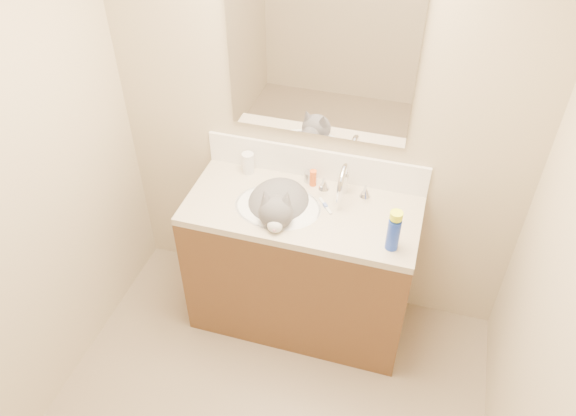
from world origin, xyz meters
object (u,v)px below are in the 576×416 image
Objects in this scene: faucet at (343,184)px; amber_bottle at (313,178)px; vanity_cabinet at (301,268)px; spray_can at (393,234)px; silver_jar at (309,177)px; pill_bottle at (248,163)px; basin at (278,217)px; cat at (279,207)px.

amber_bottle is (-0.17, 0.06, -0.04)m from faucet.
spray_can is at bearing -18.82° from vanity_cabinet.
vanity_cabinet is 0.53m from silver_jar.
pill_bottle is 0.34m from silver_jar.
amber_bottle is (0.03, -0.02, 0.02)m from silver_jar.
vanity_cabinet is 2.67× the size of basin.
cat is at bearing -153.04° from faucet.
faucet is (0.30, 0.17, 0.16)m from basin.
vanity_cabinet is 10.11× the size of pill_bottle.
cat is at bearing 91.73° from basin.
spray_can is (0.84, -0.37, 0.02)m from pill_bottle.
vanity_cabinet is at bearing 161.18° from spray_can.
silver_jar is at bearing 68.32° from basin.
cat reaches higher than pill_bottle.
pill_bottle reaches higher than silver_jar.
pill_bottle is 0.37m from amber_bottle.
silver_jar is 0.04m from amber_bottle.
silver_jar is 0.36× the size of spray_can.
vanity_cabinet is 0.40m from basin.
faucet is 0.22m from silver_jar.
amber_bottle is at bearing 142.95° from spray_can.
faucet reaches higher than cat.
amber_bottle reaches higher than vanity_cabinet.
silver_jar is (0.10, 0.25, 0.10)m from basin.
pill_bottle is at bearing 150.35° from vanity_cabinet.
faucet is 0.42m from spray_can.
basin is 7.52× the size of silver_jar.
silver_jar is at bearing 140.10° from amber_bottle.
cat reaches higher than spray_can.
faucet is 4.68× the size of silver_jar.
faucet is at bearing -21.55° from silver_jar.
faucet is at bearing 29.12° from basin.
pill_bottle is 1.29× the size of amber_bottle.
cat is 4.10× the size of pill_bottle.
faucet is 0.58× the size of cat.
spray_can reaches higher than basin.
basin is 0.93× the size of cat.
amber_bottle is at bearing 45.97° from cat.
amber_bottle is at bearing 162.13° from faucet.
spray_can reaches higher than amber_bottle.
basin is 0.38m from faucet.
basin is at bearing 167.47° from spray_can.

